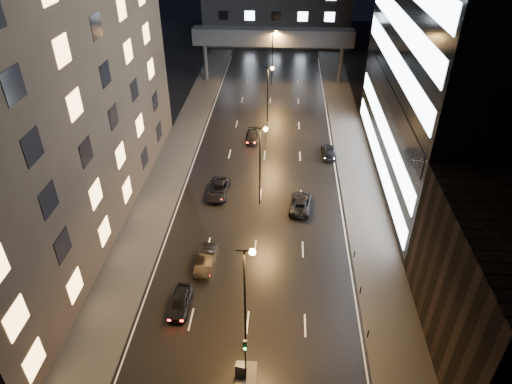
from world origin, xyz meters
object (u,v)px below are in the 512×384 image
car_toward_a (301,203)px  car_away_c (218,189)px  car_toward_b (329,151)px  car_away_b (206,260)px  car_away_d (252,137)px  car_away_a (180,302)px  utility_cabinet (241,369)px

car_toward_a → car_away_c: bearing=-6.5°
car_away_c → car_toward_b: size_ratio=1.15×
car_toward_b → car_away_c: bearing=35.4°
car_away_b → car_away_d: bearing=88.5°
car_away_b → car_away_a: bearing=-100.6°
car_away_d → utility_cabinet: size_ratio=3.80×
car_away_d → car_toward_b: size_ratio=0.96×
car_away_c → car_toward_a: bearing=-10.7°
car_away_a → car_toward_a: 19.57m
car_away_d → utility_cabinet: bearing=-89.5°
car_toward_b → utility_cabinet: car_toward_b is taller
utility_cabinet → car_toward_a: bearing=87.3°
car_away_b → car_toward_b: car_away_b is taller
car_away_d → car_away_c: bearing=-104.3°
car_toward_b → utility_cabinet: bearing=73.9°
car_away_a → utility_cabinet: size_ratio=3.73×
car_away_d → utility_cabinet: (2.01, -39.56, 0.09)m
car_away_b → car_away_d: car_away_b is taller
car_toward_a → car_away_d: bearing=-61.5°
utility_cabinet → car_away_d: bearing=102.6°
car_away_d → car_away_b: bearing=-97.8°
car_away_c → car_away_d: car_away_c is taller
car_away_b → car_away_d: 27.60m
car_away_c → car_away_d: size_ratio=1.20×
car_away_a → car_away_d: bearing=84.0°
car_away_c → car_away_a: bearing=-91.1°
car_away_a → utility_cabinet: (6.05, -6.46, -0.01)m
car_away_b → car_away_c: 12.81m
car_away_c → car_toward_a: size_ratio=1.01×
car_away_d → car_toward_b: car_toward_b is taller
car_away_b → car_toward_a: 14.25m
car_toward_b → utility_cabinet: (-9.10, -35.66, 0.07)m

